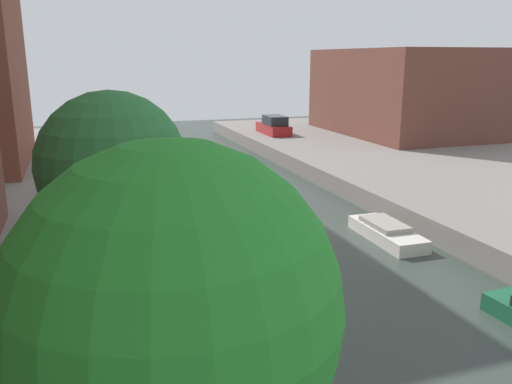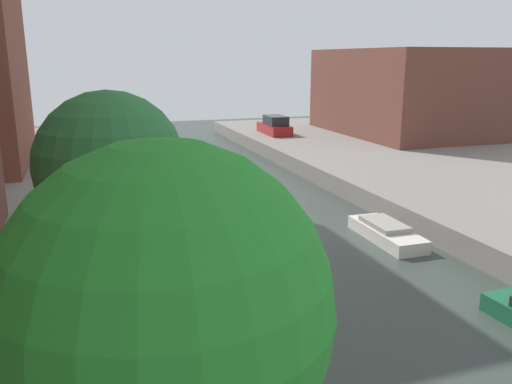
{
  "view_description": "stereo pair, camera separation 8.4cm",
  "coord_description": "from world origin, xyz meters",
  "px_view_note": "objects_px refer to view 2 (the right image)",
  "views": [
    {
      "loc": [
        -8.03,
        -19.65,
        7.23
      ],
      "look_at": [
        -0.02,
        3.79,
        0.87
      ],
      "focal_mm": 36.68,
      "sensor_mm": 36.0,
      "label": 1
    },
    {
      "loc": [
        -7.95,
        -19.67,
        7.23
      ],
      "look_at": [
        -0.02,
        3.79,
        0.87
      ],
      "focal_mm": 36.68,
      "sensor_mm": 36.0,
      "label": 2
    }
  ],
  "objects_px": {
    "street_tree_0": "(165,309)",
    "moored_boat_left_4": "(162,181)",
    "street_tree_3": "(92,124)",
    "moored_boat_left_2": "(235,288)",
    "low_block_right": "(402,92)",
    "moored_boat_left_3": "(200,218)",
    "street_tree_2": "(97,133)",
    "parked_car": "(275,126)",
    "street_tree_1": "(111,166)",
    "moored_boat_right_2": "(386,232)"
  },
  "relations": [
    {
      "from": "street_tree_0",
      "to": "moored_boat_left_4",
      "type": "height_order",
      "value": "street_tree_0"
    },
    {
      "from": "street_tree_1",
      "to": "street_tree_2",
      "type": "relative_size",
      "value": 1.09
    },
    {
      "from": "parked_car",
      "to": "moored_boat_left_3",
      "type": "xyz_separation_m",
      "value": [
        -10.93,
        -19.77,
        -1.22
      ]
    },
    {
      "from": "low_block_right",
      "to": "moored_boat_right_2",
      "type": "bearing_deg",
      "value": -124.65
    },
    {
      "from": "moored_boat_left_3",
      "to": "moored_boat_left_4",
      "type": "bearing_deg",
      "value": 92.78
    },
    {
      "from": "street_tree_0",
      "to": "street_tree_1",
      "type": "distance_m",
      "value": 7.26
    },
    {
      "from": "moored_boat_right_2",
      "to": "low_block_right",
      "type": "bearing_deg",
      "value": 55.35
    },
    {
      "from": "street_tree_3",
      "to": "moored_boat_right_2",
      "type": "distance_m",
      "value": 14.02
    },
    {
      "from": "low_block_right",
      "to": "moored_boat_right_2",
      "type": "relative_size",
      "value": 3.71
    },
    {
      "from": "parked_car",
      "to": "street_tree_2",
      "type": "bearing_deg",
      "value": -123.51
    },
    {
      "from": "street_tree_3",
      "to": "moored_boat_left_3",
      "type": "relative_size",
      "value": 1.27
    },
    {
      "from": "moored_boat_left_2",
      "to": "moored_boat_left_3",
      "type": "height_order",
      "value": "moored_boat_left_3"
    },
    {
      "from": "street_tree_1",
      "to": "street_tree_3",
      "type": "xyz_separation_m",
      "value": [
        -0.0,
        13.98,
        -0.71
      ]
    },
    {
      "from": "moored_boat_left_2",
      "to": "moored_boat_right_2",
      "type": "xyz_separation_m",
      "value": [
        7.37,
        3.12,
        -0.0
      ]
    },
    {
      "from": "low_block_right",
      "to": "moored_boat_left_3",
      "type": "height_order",
      "value": "low_block_right"
    },
    {
      "from": "street_tree_3",
      "to": "parked_car",
      "type": "bearing_deg",
      "value": 46.77
    },
    {
      "from": "moored_boat_left_2",
      "to": "moored_boat_right_2",
      "type": "bearing_deg",
      "value": 22.95
    },
    {
      "from": "moored_boat_left_4",
      "to": "moored_boat_right_2",
      "type": "distance_m",
      "value": 14.23
    },
    {
      "from": "low_block_right",
      "to": "moored_boat_left_2",
      "type": "bearing_deg",
      "value": -132.26
    },
    {
      "from": "street_tree_3",
      "to": "moored_boat_left_2",
      "type": "distance_m",
      "value": 12.12
    },
    {
      "from": "moored_boat_left_3",
      "to": "parked_car",
      "type": "bearing_deg",
      "value": 61.06
    },
    {
      "from": "moored_boat_left_4",
      "to": "parked_car",
      "type": "bearing_deg",
      "value": 45.49
    },
    {
      "from": "low_block_right",
      "to": "moored_boat_right_2",
      "type": "height_order",
      "value": "low_block_right"
    },
    {
      "from": "street_tree_2",
      "to": "moored_boat_left_2",
      "type": "height_order",
      "value": "street_tree_2"
    },
    {
      "from": "street_tree_2",
      "to": "street_tree_1",
      "type": "bearing_deg",
      "value": -90.0
    },
    {
      "from": "street_tree_0",
      "to": "low_block_right",
      "type": "bearing_deg",
      "value": 53.52
    },
    {
      "from": "street_tree_2",
      "to": "low_block_right",
      "type": "bearing_deg",
      "value": 37.97
    },
    {
      "from": "street_tree_3",
      "to": "moored_boat_left_2",
      "type": "relative_size",
      "value": 1.1
    },
    {
      "from": "street_tree_0",
      "to": "moored_boat_left_3",
      "type": "xyz_separation_m",
      "value": [
        4.12,
        17.47,
        -4.77
      ]
    },
    {
      "from": "street_tree_1",
      "to": "parked_car",
      "type": "xyz_separation_m",
      "value": [
        15.05,
        29.99,
        -3.36
      ]
    },
    {
      "from": "moored_boat_left_3",
      "to": "street_tree_0",
      "type": "bearing_deg",
      "value": -103.27
    },
    {
      "from": "street_tree_0",
      "to": "moored_boat_left_4",
      "type": "relative_size",
      "value": 1.35
    },
    {
      "from": "street_tree_0",
      "to": "street_tree_1",
      "type": "bearing_deg",
      "value": 90.0
    },
    {
      "from": "moored_boat_left_2",
      "to": "moored_boat_left_3",
      "type": "relative_size",
      "value": 1.15
    },
    {
      "from": "street_tree_2",
      "to": "moored_boat_left_4",
      "type": "height_order",
      "value": "street_tree_2"
    },
    {
      "from": "street_tree_0",
      "to": "moored_boat_right_2",
      "type": "xyz_separation_m",
      "value": [
        10.99,
        13.49,
        -4.88
      ]
    },
    {
      "from": "street_tree_2",
      "to": "moored_boat_left_4",
      "type": "relative_size",
      "value": 1.22
    },
    {
      "from": "moored_boat_left_2",
      "to": "moored_boat_left_4",
      "type": "height_order",
      "value": "moored_boat_left_4"
    },
    {
      "from": "street_tree_2",
      "to": "parked_car",
      "type": "bearing_deg",
      "value": 56.49
    },
    {
      "from": "parked_car",
      "to": "street_tree_0",
      "type": "bearing_deg",
      "value": -112.0
    },
    {
      "from": "parked_car",
      "to": "moored_boat_right_2",
      "type": "distance_m",
      "value": 24.14
    },
    {
      "from": "low_block_right",
      "to": "street_tree_0",
      "type": "height_order",
      "value": "low_block_right"
    },
    {
      "from": "street_tree_2",
      "to": "moored_boat_left_2",
      "type": "bearing_deg",
      "value": -48.98
    },
    {
      "from": "moored_boat_left_4",
      "to": "moored_boat_right_2",
      "type": "relative_size",
      "value": 1.03
    },
    {
      "from": "low_block_right",
      "to": "moored_boat_left_4",
      "type": "bearing_deg",
      "value": -158.32
    },
    {
      "from": "street_tree_2",
      "to": "moored_boat_left_2",
      "type": "relative_size",
      "value": 1.31
    },
    {
      "from": "moored_boat_right_2",
      "to": "street_tree_1",
      "type": "bearing_deg",
      "value": -150.43
    },
    {
      "from": "parked_car",
      "to": "street_tree_3",
      "type": "bearing_deg",
      "value": -133.23
    },
    {
      "from": "moored_boat_left_3",
      "to": "moored_boat_left_4",
      "type": "height_order",
      "value": "moored_boat_left_3"
    },
    {
      "from": "parked_car",
      "to": "moored_boat_left_2",
      "type": "height_order",
      "value": "parked_car"
    }
  ]
}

